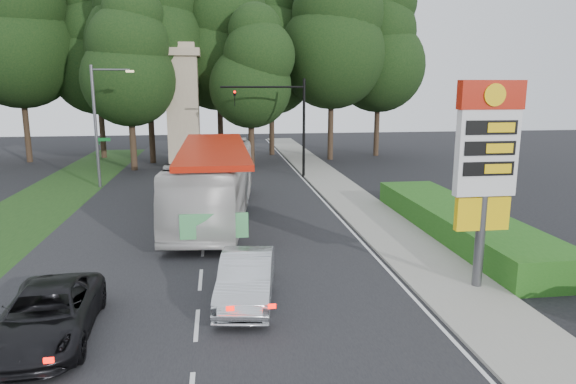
{
  "coord_description": "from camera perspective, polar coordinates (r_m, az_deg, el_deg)",
  "views": [
    {
      "loc": [
        0.74,
        -13.2,
        6.67
      ],
      "look_at": [
        3.66,
        8.17,
        2.2
      ],
      "focal_mm": 32.0,
      "sensor_mm": 36.0,
      "label": 1
    }
  ],
  "objects": [
    {
      "name": "grass_verge_left",
      "position": [
        33.5,
        -25.41,
        -0.91
      ],
      "size": [
        5.0,
        50.0,
        0.02
      ],
      "primitive_type": "cube",
      "color": "#193814",
      "rests_on": "ground"
    },
    {
      "name": "road_surface",
      "position": [
        26.07,
        -9.17,
        -3.25
      ],
      "size": [
        14.0,
        80.0,
        0.02
      ],
      "primitive_type": "cube",
      "color": "black",
      "rests_on": "ground"
    },
    {
      "name": "gas_station_pylon",
      "position": [
        17.53,
        21.19,
        3.64
      ],
      "size": [
        2.1,
        0.45,
        6.85
      ],
      "color": "#59595E",
      "rests_on": "ground"
    },
    {
      "name": "tree_west_near",
      "position": [
        51.44,
        -20.52,
        14.71
      ],
      "size": [
        8.4,
        8.4,
        16.5
      ],
      "color": "#2D2116",
      "rests_on": "ground"
    },
    {
      "name": "hedge",
      "position": [
        24.54,
        18.54,
        -3.24
      ],
      "size": [
        3.0,
        14.0,
        1.2
      ],
      "primitive_type": "cube",
      "color": "#1F5416",
      "rests_on": "ground"
    },
    {
      "name": "sidewalk_right",
      "position": [
        27.18,
        9.06,
        -2.52
      ],
      "size": [
        3.0,
        80.0,
        0.12
      ],
      "primitive_type": "cube",
      "color": "gray",
      "rests_on": "ground"
    },
    {
      "name": "tree_west_mid",
      "position": [
        51.27,
        -27.98,
        16.01
      ],
      "size": [
        9.8,
        9.8,
        19.25
      ],
      "color": "#2D2116",
      "rests_on": "ground"
    },
    {
      "name": "tree_monument_right",
      "position": [
        42.81,
        -4.2,
        13.46
      ],
      "size": [
        6.72,
        6.72,
        13.2
      ],
      "color": "#2D2116",
      "rests_on": "ground"
    },
    {
      "name": "tree_center_right",
      "position": [
        48.4,
        -7.78,
        16.75
      ],
      "size": [
        9.24,
        9.24,
        18.15
      ],
      "color": "#2D2116",
      "rests_on": "ground"
    },
    {
      "name": "tree_monument_left",
      "position": [
        42.78,
        -17.37,
        13.88
      ],
      "size": [
        7.28,
        7.28,
        14.3
      ],
      "color": "#2D2116",
      "rests_on": "ground"
    },
    {
      "name": "transit_bus",
      "position": [
        26.4,
        -8.18,
        1.08
      ],
      "size": [
        4.6,
        13.59,
        3.71
      ],
      "primitive_type": "imported",
      "rotation": [
        0.0,
        0.0,
        -0.11
      ],
      "color": "silver",
      "rests_on": "ground"
    },
    {
      "name": "traffic_signal_mast",
      "position": [
        37.58,
        -0.22,
        8.66
      ],
      "size": [
        6.1,
        0.35,
        7.2
      ],
      "color": "black",
      "rests_on": "ground"
    },
    {
      "name": "tree_center_left",
      "position": [
        46.86,
        -15.54,
        17.85
      ],
      "size": [
        10.08,
        10.08,
        19.8
      ],
      "color": "#2D2116",
      "rests_on": "ground"
    },
    {
      "name": "tree_east_mid",
      "position": [
        47.56,
        4.93,
        17.31
      ],
      "size": [
        9.52,
        9.52,
        18.7
      ],
      "color": "#2D2116",
      "rests_on": "ground"
    },
    {
      "name": "tree_far_east",
      "position": [
        50.69,
        10.13,
        15.69
      ],
      "size": [
        8.68,
        8.68,
        17.05
      ],
      "color": "#2D2116",
      "rests_on": "ground"
    },
    {
      "name": "suv_charcoal",
      "position": [
        15.42,
        -25.17,
        -12.21
      ],
      "size": [
        2.61,
        5.2,
        1.41
      ],
      "primitive_type": "imported",
      "rotation": [
        0.0,
        0.0,
        0.05
      ],
      "color": "black",
      "rests_on": "ground"
    },
    {
      "name": "monument",
      "position": [
        43.31,
        -11.57,
        9.4
      ],
      "size": [
        3.0,
        3.0,
        10.05
      ],
      "color": "tan",
      "rests_on": "ground"
    },
    {
      "name": "streetlight_signs",
      "position": [
        36.11,
        -20.31,
        7.44
      ],
      "size": [
        2.75,
        0.98,
        8.0
      ],
      "color": "#59595E",
      "rests_on": "ground"
    },
    {
      "name": "ground",
      "position": [
        14.81,
        -10.16,
        -15.26
      ],
      "size": [
        120.0,
        120.0,
        0.0
      ],
      "primitive_type": "plane",
      "color": "black",
      "rests_on": "ground"
    },
    {
      "name": "sedan_silver",
      "position": [
        16.34,
        -4.65,
        -9.53
      ],
      "size": [
        2.21,
        4.78,
        1.52
      ],
      "primitive_type": "imported",
      "rotation": [
        0.0,
        0.0,
        -0.13
      ],
      "color": "#B9BDC1",
      "rests_on": "ground"
    },
    {
      "name": "tree_east_near",
      "position": [
        50.56,
        -1.87,
        15.11
      ],
      "size": [
        8.12,
        8.12,
        15.95
      ],
      "color": "#2D2116",
      "rests_on": "ground"
    }
  ]
}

